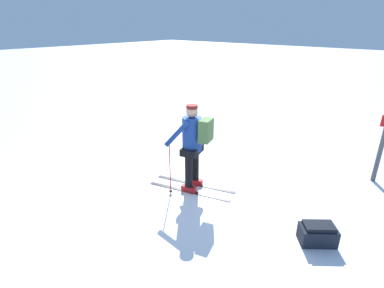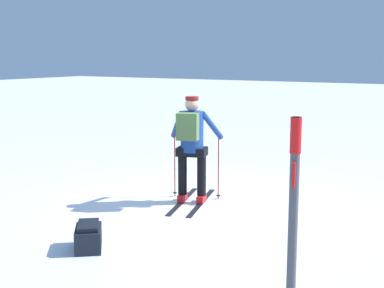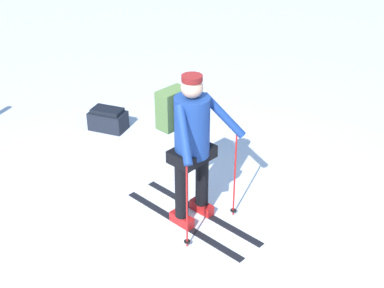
# 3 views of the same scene
# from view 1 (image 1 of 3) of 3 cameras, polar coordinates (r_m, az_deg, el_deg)

# --- Properties ---
(ground_plane) EXTENTS (80.00, 80.00, 0.00)m
(ground_plane) POSITION_cam_1_polar(r_m,az_deg,el_deg) (6.54, 1.34, -7.26)
(ground_plane) COLOR white
(skier) EXTENTS (1.82, 1.02, 1.78)m
(skier) POSITION_cam_1_polar(r_m,az_deg,el_deg) (5.85, 0.26, 0.49)
(skier) COLOR black
(skier) RESTS_ON ground_plane
(dropped_backpack) EXTENTS (0.63, 0.60, 0.34)m
(dropped_backpack) POSITION_cam_1_polar(r_m,az_deg,el_deg) (5.24, 22.82, -15.50)
(dropped_backpack) COLOR black
(dropped_backpack) RESTS_ON ground_plane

